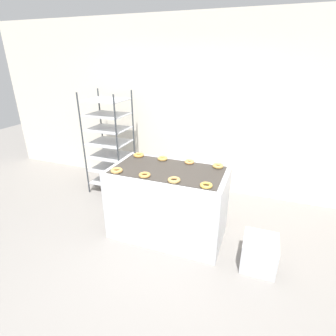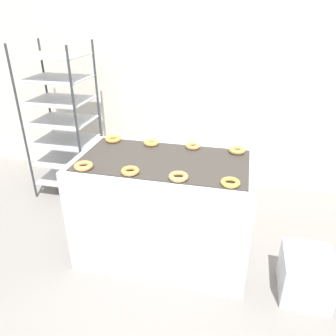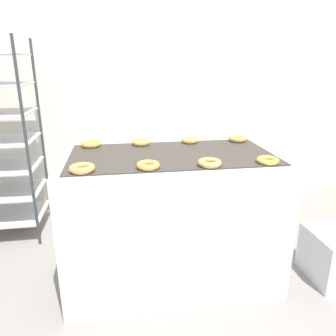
% 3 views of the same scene
% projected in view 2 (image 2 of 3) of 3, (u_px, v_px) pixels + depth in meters
% --- Properties ---
extents(ground_plane, '(14.00, 14.00, 0.00)m').
position_uv_depth(ground_plane, '(144.00, 308.00, 2.43)').
color(ground_plane, gray).
extents(wall_back, '(8.00, 0.05, 2.80)m').
position_uv_depth(wall_back, '(195.00, 66.00, 3.66)').
color(wall_back, silver).
rests_on(wall_back, ground_plane).
extents(fryer_machine, '(1.43, 0.78, 0.92)m').
position_uv_depth(fryer_machine, '(164.00, 209.00, 2.78)').
color(fryer_machine, silver).
rests_on(fryer_machine, ground_plane).
extents(baking_rack_cart, '(0.66, 0.57, 1.69)m').
position_uv_depth(baking_rack_cart, '(63.00, 121.00, 3.63)').
color(baking_rack_cart, '#33383D').
rests_on(baking_rack_cart, ground_plane).
extents(glaze_bin, '(0.37, 0.40, 0.35)m').
position_uv_depth(glaze_bin, '(306.00, 275.00, 2.48)').
color(glaze_bin, silver).
rests_on(glaze_bin, ground_plane).
extents(donut_near_left, '(0.14, 0.14, 0.04)m').
position_uv_depth(donut_near_left, '(84.00, 166.00, 2.43)').
color(donut_near_left, tan).
rests_on(donut_near_left, fryer_machine).
extents(donut_near_midleft, '(0.13, 0.13, 0.04)m').
position_uv_depth(donut_near_midleft, '(130.00, 171.00, 2.36)').
color(donut_near_midleft, '#D39246').
rests_on(donut_near_midleft, fryer_machine).
extents(donut_near_midright, '(0.14, 0.14, 0.04)m').
position_uv_depth(donut_near_midright, '(178.00, 177.00, 2.28)').
color(donut_near_midright, tan).
rests_on(donut_near_midright, fryer_machine).
extents(donut_near_right, '(0.13, 0.13, 0.03)m').
position_uv_depth(donut_near_right, '(230.00, 183.00, 2.21)').
color(donut_near_right, gold).
rests_on(donut_near_right, fryer_machine).
extents(donut_far_left, '(0.14, 0.14, 0.04)m').
position_uv_depth(donut_far_left, '(113.00, 139.00, 2.92)').
color(donut_far_left, gold).
rests_on(donut_far_left, fryer_machine).
extents(donut_far_midleft, '(0.13, 0.13, 0.04)m').
position_uv_depth(donut_far_midleft, '(151.00, 143.00, 2.84)').
color(donut_far_midleft, gold).
rests_on(donut_far_midleft, fryer_machine).
extents(donut_far_midright, '(0.12, 0.12, 0.04)m').
position_uv_depth(donut_far_midright, '(193.00, 146.00, 2.78)').
color(donut_far_midright, '#D7944E').
rests_on(donut_far_midright, fryer_machine).
extents(donut_far_right, '(0.13, 0.13, 0.04)m').
position_uv_depth(donut_far_right, '(237.00, 150.00, 2.69)').
color(donut_far_right, tan).
rests_on(donut_far_right, fryer_machine).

